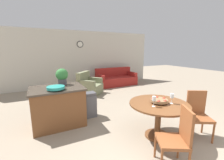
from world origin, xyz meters
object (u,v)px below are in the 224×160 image
at_px(dining_table, 158,111).
at_px(fruit_bowl, 159,100).
at_px(armchair, 89,86).
at_px(dining_chair_near_left, 178,136).
at_px(teal_bowl, 56,88).
at_px(couch, 116,79).
at_px(kitchen_island, 58,106).
at_px(wine_glass_left, 154,99).
at_px(trash_bin, 90,105).
at_px(potted_plant, 62,76).
at_px(wine_glass_right, 172,96).
at_px(dining_chair_near_right, 198,112).

bearing_deg(dining_table, fruit_bowl, -51.64).
height_order(fruit_bowl, armchair, armchair).
distance_m(dining_chair_near_left, fruit_bowl, 0.87).
distance_m(teal_bowl, couch, 4.68).
relative_size(dining_chair_near_left, teal_bowl, 2.52).
relative_size(fruit_bowl, kitchen_island, 0.28).
xyz_separation_m(dining_chair_near_left, wine_glass_left, (0.11, 0.66, 0.37)).
bearing_deg(trash_bin, armchair, 72.53).
height_order(dining_table, trash_bin, dining_table).
relative_size(potted_plant, trash_bin, 0.61).
xyz_separation_m(dining_chair_near_left, teal_bowl, (-1.47, 2.02, 0.46)).
height_order(kitchen_island, couch, kitchen_island).
relative_size(fruit_bowl, wine_glass_right, 1.67).
height_order(dining_chair_near_left, wine_glass_left, dining_chair_near_left).
xyz_separation_m(dining_chair_near_left, couch, (1.79, 5.31, -0.23)).
relative_size(wine_glass_left, couch, 0.10).
xyz_separation_m(dining_chair_near_left, dining_chair_near_right, (1.09, 0.42, 0.00)).
height_order(dining_chair_near_right, trash_bin, dining_chair_near_right).
height_order(dining_chair_near_left, fruit_bowl, dining_chair_near_left).
xyz_separation_m(kitchen_island, potted_plant, (0.17, 0.27, 0.68)).
xyz_separation_m(fruit_bowl, couch, (1.45, 4.55, -0.50)).
bearing_deg(fruit_bowl, potted_plant, 132.37).
xyz_separation_m(fruit_bowl, teal_bowl, (-1.81, 1.26, 0.18)).
height_order(potted_plant, armchair, potted_plant).
bearing_deg(trash_bin, wine_glass_right, -55.96).
xyz_separation_m(teal_bowl, trash_bin, (0.87, 0.30, -0.64)).
relative_size(wine_glass_right, potted_plant, 0.49).
bearing_deg(fruit_bowl, dining_chair_near_right, -24.05).
relative_size(wine_glass_right, armchair, 0.17).
relative_size(wine_glass_left, potted_plant, 0.49).
bearing_deg(wine_glass_left, dining_chair_near_right, -14.02).
distance_m(dining_table, wine_glass_left, 0.40).
bearing_deg(wine_glass_right, dining_chair_near_right, -20.97).
bearing_deg(wine_glass_left, teal_bowl, 139.41).
distance_m(wine_glass_right, couch, 4.88).
height_order(dining_table, armchair, armchair).
distance_m(dining_table, dining_chair_near_right, 0.83).
xyz_separation_m(dining_table, potted_plant, (-1.60, 1.75, 0.58)).
height_order(wine_glass_left, kitchen_island, wine_glass_left).
relative_size(dining_chair_near_right, wine_glass_left, 4.73).
xyz_separation_m(wine_glass_left, couch, (1.68, 4.64, -0.59)).
height_order(trash_bin, couch, couch).
height_order(dining_chair_near_left, teal_bowl, teal_bowl).
bearing_deg(dining_chair_near_left, trash_bin, 43.97).
bearing_deg(kitchen_island, dining_chair_near_left, -57.51).
height_order(dining_chair_near_right, kitchen_island, dining_chair_near_right).
relative_size(fruit_bowl, trash_bin, 0.50).
distance_m(wine_glass_right, teal_bowl, 2.45).
bearing_deg(teal_bowl, dining_chair_near_right, -31.99).
distance_m(dining_chair_near_left, couch, 5.61).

